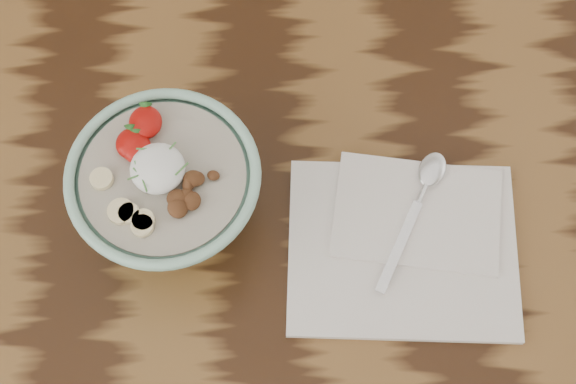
{
  "coord_description": "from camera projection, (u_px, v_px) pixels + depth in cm",
  "views": [
    {
      "loc": [
        1.99,
        -27.49,
        158.52
      ],
      "look_at": [
        3.17,
        2.07,
        86.61
      ],
      "focal_mm": 50.0,
      "sensor_mm": 36.0,
      "label": 1
    }
  ],
  "objects": [
    {
      "name": "spoon",
      "position": [
        424.0,
        188.0,
        0.88
      ],
      "size": [
        9.83,
        16.66,
        0.93
      ],
      "rotation": [
        0.0,
        0.0,
        -0.47
      ],
      "color": "silver",
      "rests_on": "napkin"
    },
    {
      "name": "table",
      "position": [
        262.0,
        275.0,
        0.96
      ],
      "size": [
        160.0,
        90.0,
        75.0
      ],
      "color": "black",
      "rests_on": "ground"
    },
    {
      "name": "napkin",
      "position": [
        405.0,
        241.0,
        0.87
      ],
      "size": [
        26.1,
        22.31,
        1.52
      ],
      "rotation": [
        0.0,
        0.0,
        -0.07
      ],
      "color": "silver",
      "rests_on": "table"
    },
    {
      "name": "breakfast_bowl",
      "position": [
        168.0,
        191.0,
        0.83
      ],
      "size": [
        19.67,
        19.67,
        13.17
      ],
      "rotation": [
        0.0,
        0.0,
        -0.38
      ],
      "color": "#92C4AD",
      "rests_on": "table"
    }
  ]
}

